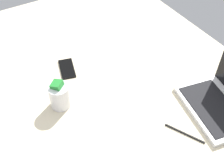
% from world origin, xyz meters
% --- Properties ---
extents(bed_mattress, '(1.80, 1.40, 0.18)m').
position_xyz_m(bed_mattress, '(0.00, 0.00, 0.09)').
color(bed_mattress, beige).
rests_on(bed_mattress, ground).
extents(laptop, '(0.37, 0.29, 0.23)m').
position_xyz_m(laptop, '(0.38, 0.37, 0.22)').
color(laptop, silver).
rests_on(laptop, bed_mattress).
extents(snack_cup, '(0.09, 0.09, 0.14)m').
position_xyz_m(snack_cup, '(0.00, -0.22, 0.24)').
color(snack_cup, silver).
rests_on(snack_cup, bed_mattress).
extents(cell_phone, '(0.15, 0.10, 0.01)m').
position_xyz_m(cell_phone, '(-0.19, -0.11, 0.18)').
color(cell_phone, black).
rests_on(cell_phone, bed_mattress).
extents(charger_cable, '(0.15, 0.08, 0.01)m').
position_xyz_m(charger_cable, '(0.40, 0.14, 0.18)').
color(charger_cable, black).
rests_on(charger_cable, bed_mattress).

